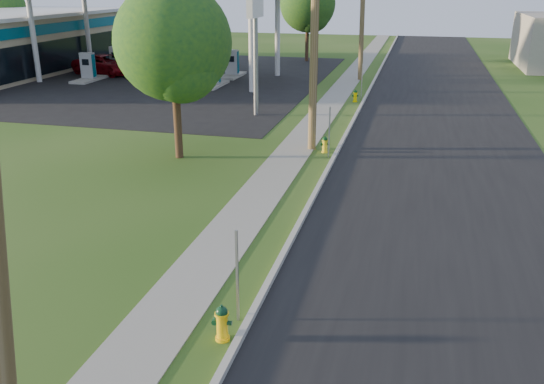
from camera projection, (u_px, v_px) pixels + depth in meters
The scene contains 21 objects.
road at pixel (446, 228), 16.01m from camera, with size 8.00×120.00×0.02m, color black.
curb at pixel (305, 213), 16.90m from camera, with size 0.15×120.00×0.15m, color #A8A59A.
sidewalk at pixel (248, 209), 17.33m from camera, with size 1.50×120.00×0.03m, color gray.
forecourt at pixel (136, 78), 40.73m from camera, with size 26.00×28.00×0.02m, color black.
utility_pole_mid at pixel (315, 24), 21.83m from camera, with size 1.40×0.32×9.80m.
utility_pole_far at pixel (363, 7), 38.26m from camera, with size 1.40×0.32×9.50m.
sign_post_near at pixel (237, 276), 11.37m from camera, with size 0.05×0.04×2.00m, color gray.
sign_post_mid at pixel (329, 133), 22.10m from camera, with size 0.05×0.04×2.00m, color gray.
sign_post_far at pixel (362, 82), 33.20m from camera, with size 0.05×0.04×2.00m, color gray.
fuel_pump_nw at pixel (88, 70), 39.24m from camera, with size 1.20×3.20×1.90m.
fuel_pump_ne at pixel (213, 75), 37.17m from camera, with size 1.20×3.20×1.90m.
fuel_pump_sw at pixel (117, 63), 42.88m from camera, with size 1.20×3.20×1.90m.
fuel_pump_se at pixel (232, 67), 40.81m from camera, with size 1.20×3.20×1.90m.
price_pylon at pixel (255, 4), 27.57m from camera, with size 0.34×2.04×6.85m.
tree_verge at pixel (175, 47), 20.93m from camera, with size 4.32×4.32×6.54m.
tree_lot at pixel (309, 6), 47.44m from camera, with size 4.60×4.60×6.97m.
tree_back at pixel (4, 10), 51.62m from camera, with size 4.05×4.05×6.13m.
hydrant_near at pixel (222, 323), 10.95m from camera, with size 0.39×0.35×0.76m.
hydrant_mid at pixel (325, 145), 22.98m from camera, with size 0.35×0.31×0.67m.
hydrant_far at pixel (355, 96), 32.55m from camera, with size 0.36×0.32×0.70m.
car_red at pixel (106, 65), 41.96m from camera, with size 2.38×5.15×1.43m, color maroon.
Camera 1 is at (3.39, -5.41, 6.50)m, focal length 38.00 mm.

